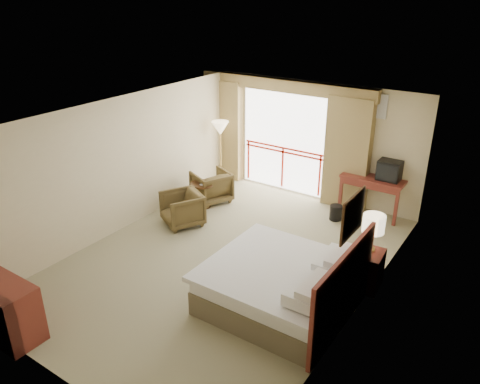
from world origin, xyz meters
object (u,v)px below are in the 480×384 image
Objects in this scene: nightstand at (367,269)px; tv at (389,170)px; desk at (374,184)px; armchair_far at (212,201)px; table_lamp at (374,224)px; armchair_near at (183,224)px; wastebasket at (336,213)px; side_table at (202,191)px; dresser at (0,307)px; floor_lamp at (220,131)px; bed at (283,285)px.

tv is (-0.58, 2.70, 0.75)m from nightstand.
armchair_far is (-3.30, -1.49, -0.68)m from desk.
table_lamp is 0.79× the size of armchair_far.
desk reaches higher than armchair_far.
tv is at bearing 66.75° from armchair_near.
nightstand is 1.03× the size of table_lamp.
armchair_near is (-2.58, -1.99, -0.16)m from wastebasket.
armchair_far is 1.29m from armchair_near.
desk is at bearing 175.26° from tv.
side_table is (-4.16, 0.86, -0.75)m from table_lamp.
dresser is (0.24, -4.93, 0.05)m from side_table.
armchair_far is 1.71m from floor_lamp.
armchair_far is at bearing -150.95° from tv.
side_table is (0.02, -0.37, 0.39)m from armchair_far.
floor_lamp reaches higher than armchair_far.
armchair_far is at bearing -160.63° from desk.
tv is 4.03m from floor_lamp.
dresser reaches higher than nightstand.
armchair_near is (-3.98, 0.00, -0.32)m from nightstand.
floor_lamp reaches higher than nightstand.
floor_lamp is at bearing -165.06° from tv.
nightstand is 3.99m from armchair_near.
bed is 3.76× the size of side_table.
desk is 2.35× the size of side_table.
dresser reaches higher than side_table.
wastebasket is at bearing 125.78° from table_lamp.
tv is at bearing 102.47° from table_lamp.
floor_lamp is (-3.17, 0.19, 1.24)m from wastebasket.
floor_lamp is 6.30m from dresser.
side_table is at bearing 168.34° from table_lamp.
nightstand reaches higher than wastebasket.
armchair_near reaches higher than wastebasket.
armchair_near is 1.00m from side_table.
table_lamp reaches higher than side_table.
side_table is 1.68m from floor_lamp.
table_lamp is at bearing 50.75° from dresser.
desk reaches higher than dresser.
nightstand is 0.82m from table_lamp.
bed reaches higher than nightstand.
table_lamp is at bearing 54.94° from bed.
wastebasket is (-1.40, 1.99, -0.16)m from nightstand.
side_table is at bearing 129.65° from armchair_near.
armchair_near is 0.48× the size of floor_lamp.
table_lamp reaches higher than armchair_far.
table_lamp is 0.48× the size of dresser.
wastebasket is at bearing -128.46° from desk.
armchair_far is 0.53m from side_table.
tv reaches higher than bed.
desk is 0.51m from tv.
wastebasket is 0.42× the size of armchair_near.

